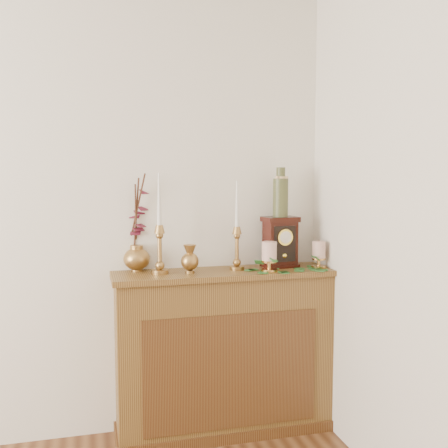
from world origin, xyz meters
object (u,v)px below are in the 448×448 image
object	(u,v)px
bud_vase	(190,259)
ginger_jar	(138,227)
candlestick_center	(237,241)
mantel_clock	(280,242)
candlestick_left	(160,241)
ceramic_vase	(281,195)

from	to	relation	value
bud_vase	ginger_jar	xyz separation A→B (m)	(-0.26, 0.18, 0.16)
candlestick_center	mantel_clock	size ratio (longest dim) A/B	1.71
candlestick_left	bud_vase	world-z (taller)	candlestick_left
ginger_jar	candlestick_center	bearing A→B (deg)	-14.57
candlestick_center	mantel_clock	distance (m)	0.27
ginger_jar	ceramic_vase	world-z (taller)	ceramic_vase
candlestick_left	ceramic_vase	xyz separation A→B (m)	(0.70, 0.04, 0.24)
ginger_jar	bud_vase	bearing A→B (deg)	-35.35
candlestick_left	ginger_jar	world-z (taller)	same
candlestick_center	bud_vase	world-z (taller)	candlestick_center
mantel_clock	ceramic_vase	distance (m)	0.27
bud_vase	ceramic_vase	distance (m)	0.64
bud_vase	ceramic_vase	size ratio (longest dim) A/B	0.56
candlestick_center	ceramic_vase	world-z (taller)	ceramic_vase
ginger_jar	mantel_clock	distance (m)	0.82
mantel_clock	candlestick_left	bearing A→B (deg)	176.88
candlestick_center	ginger_jar	bearing A→B (deg)	165.43
ginger_jar	mantel_clock	xyz separation A→B (m)	(0.80, -0.11, -0.10)
ceramic_vase	candlestick_left	bearing A→B (deg)	-176.82
ginger_jar	mantel_clock	bearing A→B (deg)	-8.06
candlestick_left	candlestick_center	world-z (taller)	candlestick_left
bud_vase	mantel_clock	size ratio (longest dim) A/B	0.54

